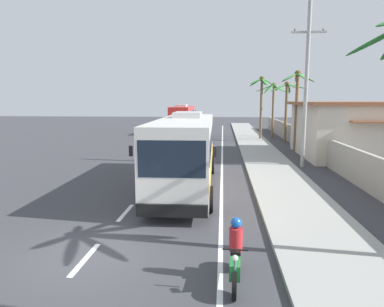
{
  "coord_description": "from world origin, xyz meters",
  "views": [
    {
      "loc": [
        3.7,
        -8.83,
        4.3
      ],
      "look_at": [
        2.21,
        7.85,
        1.7
      ],
      "focal_mm": 32.29,
      "sensor_mm": 36.0,
      "label": 1
    }
  ],
  "objects": [
    {
      "name": "lane_markings",
      "position": [
        2.32,
        14.47,
        0.0
      ],
      "size": [
        3.83,
        71.0,
        0.01
      ],
      "color": "white",
      "rests_on": "ground"
    },
    {
      "name": "palm_fourth",
      "position": [
        10.14,
        27.39,
        4.55
      ],
      "size": [
        3.83,
        3.82,
        6.16
      ],
      "color": "brown",
      "rests_on": "ground"
    },
    {
      "name": "motorcycle_beside_bus",
      "position": [
        4.04,
        -1.08,
        0.64
      ],
      "size": [
        0.56,
        1.96,
        1.55
      ],
      "color": "black",
      "rests_on": "ground"
    },
    {
      "name": "palm_nearest",
      "position": [
        9.74,
        20.56,
        4.78
      ],
      "size": [
        2.92,
        3.11,
        6.71
      ],
      "color": "brown",
      "rests_on": "ground"
    },
    {
      "name": "boundary_wall",
      "position": [
        10.6,
        14.0,
        0.9
      ],
      "size": [
        0.24,
        60.0,
        1.81
      ],
      "primitive_type": "cube",
      "color": "#9E998E",
      "rests_on": "ground"
    },
    {
      "name": "palm_third",
      "position": [
        9.41,
        31.81,
        4.79
      ],
      "size": [
        3.94,
        3.84,
        6.26
      ],
      "color": "brown",
      "rests_on": "ground"
    },
    {
      "name": "coach_bus_far_lane",
      "position": [
        -1.72,
        37.76,
        1.94
      ],
      "size": [
        2.95,
        12.02,
        3.73
      ],
      "color": "red",
      "rests_on": "ground"
    },
    {
      "name": "sidewalk_kerb",
      "position": [
        6.8,
        10.0,
        0.07
      ],
      "size": [
        3.2,
        90.0,
        0.14
      ],
      "primitive_type": "cube",
      "color": "#999993",
      "rests_on": "ground"
    },
    {
      "name": "ground_plane",
      "position": [
        0.0,
        0.0,
        0.0
      ],
      "size": [
        160.0,
        160.0,
        0.0
      ],
      "primitive_type": "plane",
      "color": "#3A3A3F"
    },
    {
      "name": "utility_pole_mid",
      "position": [
        8.86,
        13.67,
        5.31
      ],
      "size": [
        2.11,
        0.24,
        10.29
      ],
      "color": "#9E9E99",
      "rests_on": "ground"
    },
    {
      "name": "palm_second",
      "position": [
        7.81,
        29.31,
        4.92
      ],
      "size": [
        2.9,
        3.0,
        6.83
      ],
      "color": "brown",
      "rests_on": "ground"
    },
    {
      "name": "coach_bus_foreground",
      "position": [
        1.9,
        7.88,
        1.92
      ],
      "size": [
        3.06,
        11.14,
        3.69
      ],
      "color": "silver",
      "rests_on": "ground"
    }
  ]
}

